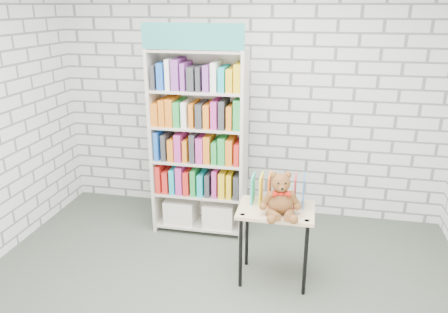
# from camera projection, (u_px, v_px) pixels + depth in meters

# --- Properties ---
(ground) EXTENTS (4.50, 4.50, 0.00)m
(ground) POSITION_uv_depth(u_px,v_px,m) (210.00, 310.00, 3.64)
(ground) COLOR #424A3E
(ground) RESTS_ON ground
(room_shell) EXTENTS (4.52, 4.02, 2.81)m
(room_shell) POSITION_uv_depth(u_px,v_px,m) (208.00, 99.00, 3.05)
(room_shell) COLOR silver
(room_shell) RESTS_ON ground
(bookshelf) EXTENTS (1.00, 0.39, 2.25)m
(bookshelf) POSITION_uv_depth(u_px,v_px,m) (199.00, 142.00, 4.64)
(bookshelf) COLOR beige
(bookshelf) RESTS_ON ground
(display_table) EXTENTS (0.67, 0.46, 0.72)m
(display_table) POSITION_uv_depth(u_px,v_px,m) (276.00, 219.00, 3.86)
(display_table) COLOR tan
(display_table) RESTS_ON ground
(table_books) EXTENTS (0.46, 0.21, 0.28)m
(table_books) POSITION_uv_depth(u_px,v_px,m) (278.00, 189.00, 3.88)
(table_books) COLOR #28AFA2
(table_books) RESTS_ON display_table
(teddy_bear) EXTENTS (0.35, 0.34, 0.38)m
(teddy_bear) POSITION_uv_depth(u_px,v_px,m) (280.00, 198.00, 3.67)
(teddy_bear) COLOR brown
(teddy_bear) RESTS_ON display_table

